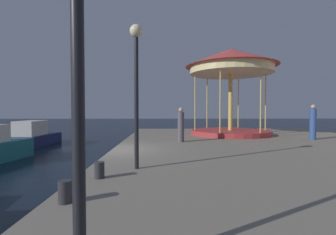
% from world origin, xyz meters
% --- Properties ---
extents(ground_plane, '(120.00, 120.00, 0.00)m').
position_xyz_m(ground_plane, '(0.00, 0.00, 0.00)').
color(ground_plane, black).
extents(quay_dock, '(14.71, 22.42, 0.80)m').
position_xyz_m(quay_dock, '(7.35, 0.00, 0.40)').
color(quay_dock, gray).
rests_on(quay_dock, ground).
extents(motorboat_navy, '(2.05, 4.81, 1.74)m').
position_xyz_m(motorboat_navy, '(-6.83, 6.32, 0.63)').
color(motorboat_navy, '#19214C').
rests_on(motorboat_navy, ground).
extents(carousel, '(6.13, 6.13, 5.81)m').
position_xyz_m(carousel, '(6.74, 6.03, 5.18)').
color(carousel, '#B23333').
rests_on(carousel, quay_dock).
extents(lamp_post_mid_promenade, '(0.36, 0.36, 4.03)m').
position_xyz_m(lamp_post_mid_promenade, '(1.41, -3.36, 3.58)').
color(lamp_post_mid_promenade, black).
rests_on(lamp_post_mid_promenade, quay_dock).
extents(bollard_north, '(0.24, 0.24, 0.40)m').
position_xyz_m(bollard_north, '(0.61, -4.30, 1.00)').
color(bollard_north, '#2D2D33').
rests_on(bollard_north, quay_dock).
extents(bollard_south, '(0.24, 0.24, 0.40)m').
position_xyz_m(bollard_south, '(0.41, -5.82, 1.00)').
color(bollard_south, '#2D2D33').
rests_on(bollard_south, quay_dock).
extents(person_mid_promenade, '(0.34, 0.34, 1.97)m').
position_xyz_m(person_mid_promenade, '(10.60, 3.13, 1.73)').
color(person_mid_promenade, '#2D4C8C').
rests_on(person_mid_promenade, quay_dock).
extents(person_near_carousel, '(0.34, 0.34, 1.80)m').
position_xyz_m(person_near_carousel, '(3.09, 2.32, 1.64)').
color(person_near_carousel, '#514C56').
rests_on(person_near_carousel, quay_dock).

